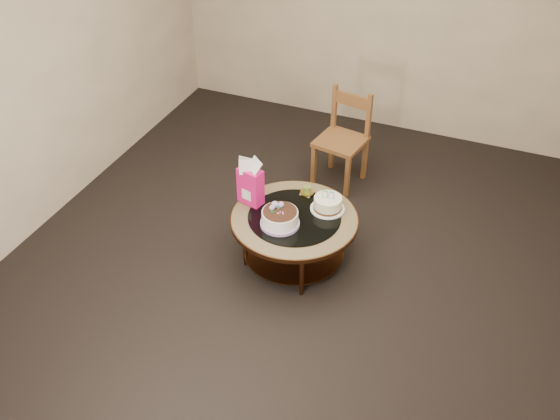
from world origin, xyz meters
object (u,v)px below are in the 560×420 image
at_px(cream_cake, 328,204).
at_px(gift_bag, 250,182).
at_px(dining_chair, 343,139).
at_px(coffee_table, 294,224).
at_px(decorated_cake, 280,218).

bearing_deg(cream_cake, gift_bag, -172.67).
bearing_deg(cream_cake, dining_chair, 95.60).
bearing_deg(cream_cake, coffee_table, -143.92).
height_order(coffee_table, cream_cake, cream_cake).
bearing_deg(dining_chair, decorated_cake, -82.33).
relative_size(decorated_cake, cream_cake, 1.11).
bearing_deg(gift_bag, coffee_table, 8.65).
xyz_separation_m(gift_bag, dining_chair, (0.39, 1.23, -0.20)).
xyz_separation_m(decorated_cake, dining_chair, (0.06, 1.41, -0.05)).
relative_size(cream_cake, gift_bag, 0.69).
bearing_deg(decorated_cake, gift_bag, 150.99).
relative_size(coffee_table, cream_cake, 3.67).
bearing_deg(coffee_table, cream_cake, 42.00).
height_order(decorated_cake, gift_bag, gift_bag).
distance_m(cream_cake, dining_chair, 1.11).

